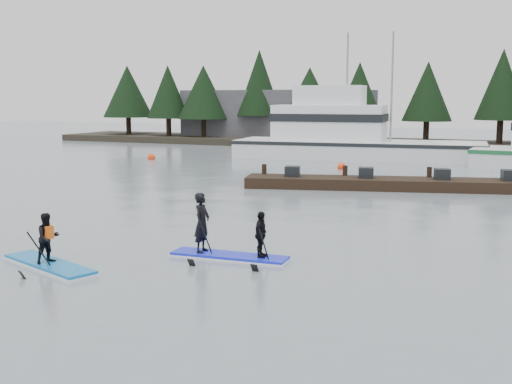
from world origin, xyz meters
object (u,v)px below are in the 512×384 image
at_px(floating_dock, 409,184).
at_px(paddleboard_solo, 48,250).
at_px(fishing_boat_large, 350,148).
at_px(paddleboard_duo, 227,236).

distance_m(floating_dock, paddleboard_solo, 18.73).
xyz_separation_m(fishing_boat_large, floating_dock, (6.61, -14.20, -0.48)).
bearing_deg(paddleboard_duo, paddleboard_solo, -148.07).
height_order(floating_dock, paddleboard_duo, paddleboard_duo).
bearing_deg(floating_dock, paddleboard_duo, -112.31).
bearing_deg(paddleboard_duo, fishing_boat_large, 95.70).
xyz_separation_m(floating_dock, paddleboard_solo, (-5.97, -17.75, 0.20)).
distance_m(fishing_boat_large, floating_dock, 15.67).
bearing_deg(fishing_boat_large, paddleboard_solo, -93.98).
height_order(fishing_boat_large, paddleboard_solo, fishing_boat_large).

